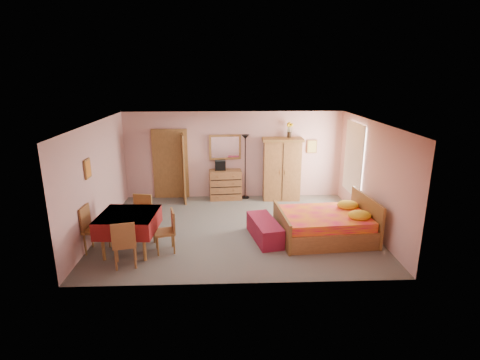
{
  "coord_description": "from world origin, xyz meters",
  "views": [
    {
      "loc": [
        -0.24,
        -8.51,
        3.69
      ],
      "look_at": [
        0.1,
        0.3,
        1.15
      ],
      "focal_mm": 28.0,
      "sensor_mm": 36.0,
      "label": 1
    }
  ],
  "objects_px": {
    "dining_table": "(130,232)",
    "chair_south": "(125,243)",
    "bench": "(265,230)",
    "chair_west": "(96,229)",
    "chest_of_drawers": "(226,185)",
    "chair_north": "(140,217)",
    "sunflower_vase": "(290,130)",
    "floor_lamp": "(245,167)",
    "chair_east": "(165,232)",
    "bed": "(324,218)",
    "stereo": "(220,165)",
    "wardrobe": "(282,169)",
    "wall_mirror": "(225,147)"
  },
  "relations": [
    {
      "from": "chair_south",
      "to": "wardrobe",
      "type": "bearing_deg",
      "value": 34.64
    },
    {
      "from": "chest_of_drawers",
      "to": "chair_north",
      "type": "xyz_separation_m",
      "value": [
        -1.97,
        -2.65,
        0.04
      ]
    },
    {
      "from": "chest_of_drawers",
      "to": "bed",
      "type": "distance_m",
      "value": 3.65
    },
    {
      "from": "chair_west",
      "to": "chest_of_drawers",
      "type": "bearing_deg",
      "value": 143.48
    },
    {
      "from": "sunflower_vase",
      "to": "bed",
      "type": "xyz_separation_m",
      "value": [
        0.38,
        -2.9,
        -1.6
      ]
    },
    {
      "from": "bench",
      "to": "chair_north",
      "type": "distance_m",
      "value": 2.88
    },
    {
      "from": "dining_table",
      "to": "chair_north",
      "type": "distance_m",
      "value": 0.72
    },
    {
      "from": "wall_mirror",
      "to": "stereo",
      "type": "xyz_separation_m",
      "value": [
        -0.15,
        -0.15,
        -0.51
      ]
    },
    {
      "from": "chair_south",
      "to": "chair_east",
      "type": "bearing_deg",
      "value": 27.44
    },
    {
      "from": "chair_north",
      "to": "chair_west",
      "type": "bearing_deg",
      "value": 53.56
    },
    {
      "from": "bench",
      "to": "chair_north",
      "type": "height_order",
      "value": "chair_north"
    },
    {
      "from": "chair_west",
      "to": "sunflower_vase",
      "type": "bearing_deg",
      "value": 129.04
    },
    {
      "from": "sunflower_vase",
      "to": "chair_east",
      "type": "distance_m",
      "value": 4.98
    },
    {
      "from": "wardrobe",
      "to": "bed",
      "type": "xyz_separation_m",
      "value": [
        0.59,
        -2.79,
        -0.44
      ]
    },
    {
      "from": "sunflower_vase",
      "to": "chair_north",
      "type": "distance_m",
      "value": 4.97
    },
    {
      "from": "chair_west",
      "to": "bed",
      "type": "bearing_deg",
      "value": 98.38
    },
    {
      "from": "sunflower_vase",
      "to": "chair_south",
      "type": "relative_size",
      "value": 0.46
    },
    {
      "from": "stereo",
      "to": "floor_lamp",
      "type": "height_order",
      "value": "floor_lamp"
    },
    {
      "from": "chair_north",
      "to": "dining_table",
      "type": "bearing_deg",
      "value": 95.29
    },
    {
      "from": "chest_of_drawers",
      "to": "chair_west",
      "type": "height_order",
      "value": "chair_west"
    },
    {
      "from": "floor_lamp",
      "to": "chair_north",
      "type": "height_order",
      "value": "floor_lamp"
    },
    {
      "from": "sunflower_vase",
      "to": "chair_west",
      "type": "relative_size",
      "value": 0.44
    },
    {
      "from": "wall_mirror",
      "to": "stereo",
      "type": "relative_size",
      "value": 3.03
    },
    {
      "from": "sunflower_vase",
      "to": "bed",
      "type": "height_order",
      "value": "sunflower_vase"
    },
    {
      "from": "wardrobe",
      "to": "dining_table",
      "type": "height_order",
      "value": "wardrobe"
    },
    {
      "from": "floor_lamp",
      "to": "chair_west",
      "type": "distance_m",
      "value": 4.8
    },
    {
      "from": "sunflower_vase",
      "to": "dining_table",
      "type": "bearing_deg",
      "value": -138.98
    },
    {
      "from": "floor_lamp",
      "to": "chair_east",
      "type": "relative_size",
      "value": 2.12
    },
    {
      "from": "bench",
      "to": "chair_west",
      "type": "xyz_separation_m",
      "value": [
        -3.63,
        -0.47,
        0.28
      ]
    },
    {
      "from": "chair_east",
      "to": "wall_mirror",
      "type": "bearing_deg",
      "value": -34.09
    },
    {
      "from": "chair_east",
      "to": "wardrobe",
      "type": "bearing_deg",
      "value": -56.02
    },
    {
      "from": "chest_of_drawers",
      "to": "chair_north",
      "type": "distance_m",
      "value": 3.3
    },
    {
      "from": "bed",
      "to": "chair_east",
      "type": "height_order",
      "value": "bed"
    },
    {
      "from": "stereo",
      "to": "floor_lamp",
      "type": "bearing_deg",
      "value": 1.24
    },
    {
      "from": "floor_lamp",
      "to": "stereo",
      "type": "bearing_deg",
      "value": -178.76
    },
    {
      "from": "floor_lamp",
      "to": "chair_north",
      "type": "distance_m",
      "value": 3.77
    },
    {
      "from": "floor_lamp",
      "to": "bed",
      "type": "bearing_deg",
      "value": -60.36
    },
    {
      "from": "dining_table",
      "to": "chair_south",
      "type": "bearing_deg",
      "value": -84.22
    },
    {
      "from": "stereo",
      "to": "floor_lamp",
      "type": "xyz_separation_m",
      "value": [
        0.74,
        0.02,
        -0.07
      ]
    },
    {
      "from": "chest_of_drawers",
      "to": "sunflower_vase",
      "type": "bearing_deg",
      "value": -2.92
    },
    {
      "from": "chest_of_drawers",
      "to": "wall_mirror",
      "type": "height_order",
      "value": "wall_mirror"
    },
    {
      "from": "floor_lamp",
      "to": "dining_table",
      "type": "distance_m",
      "value": 4.37
    },
    {
      "from": "sunflower_vase",
      "to": "bench",
      "type": "bearing_deg",
      "value": -108.81
    },
    {
      "from": "chair_south",
      "to": "chair_north",
      "type": "bearing_deg",
      "value": 77.17
    },
    {
      "from": "floor_lamp",
      "to": "chair_east",
      "type": "height_order",
      "value": "floor_lamp"
    },
    {
      "from": "bed",
      "to": "bench",
      "type": "distance_m",
      "value": 1.4
    },
    {
      "from": "sunflower_vase",
      "to": "chair_north",
      "type": "bearing_deg",
      "value": -145.0
    },
    {
      "from": "floor_lamp",
      "to": "wardrobe",
      "type": "relative_size",
      "value": 1.05
    },
    {
      "from": "floor_lamp",
      "to": "sunflower_vase",
      "type": "bearing_deg",
      "value": -1.25
    },
    {
      "from": "wardrobe",
      "to": "bed",
      "type": "distance_m",
      "value": 2.88
    }
  ]
}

